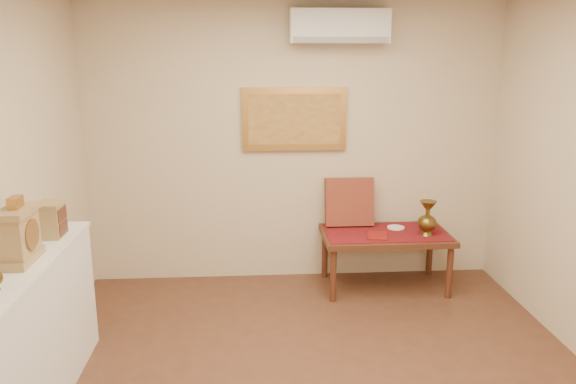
{
  "coord_description": "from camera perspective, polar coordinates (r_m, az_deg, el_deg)",
  "views": [
    {
      "loc": [
        -0.42,
        -3.13,
        2.21
      ],
      "look_at": [
        -0.13,
        1.15,
        1.15
      ],
      "focal_mm": 35.0,
      "sensor_mm": 36.0,
      "label": 1
    }
  ],
  "objects": [
    {
      "name": "plate",
      "position": [
        5.57,
        10.9,
        -3.56
      ],
      "size": [
        0.17,
        0.17,
        0.01
      ],
      "primitive_type": "cylinder",
      "color": "white",
      "rests_on": "table_cloth"
    },
    {
      "name": "mantel_clock",
      "position": [
        3.74,
        -25.62,
        -3.92
      ],
      "size": [
        0.17,
        0.36,
        0.41
      ],
      "color": "tan",
      "rests_on": "display_ledge"
    },
    {
      "name": "display_ledge",
      "position": [
        3.84,
        -25.64,
        -14.19
      ],
      "size": [
        0.37,
        2.02,
        0.98
      ],
      "color": "white",
      "rests_on": "floor"
    },
    {
      "name": "wall_back",
      "position": [
        5.47,
        0.6,
        4.85
      ],
      "size": [
        4.0,
        0.02,
        2.7
      ],
      "primitive_type": "cube",
      "color": "beige",
      "rests_on": "ground"
    },
    {
      "name": "brass_urn_tall",
      "position": [
        5.37,
        14.0,
        -2.21
      ],
      "size": [
        0.18,
        0.18,
        0.4
      ],
      "primitive_type": null,
      "color": "brown",
      "rests_on": "table_cloth"
    },
    {
      "name": "low_table",
      "position": [
        5.45,
        9.86,
        -4.76
      ],
      "size": [
        1.2,
        0.7,
        0.55
      ],
      "color": "#532919",
      "rests_on": "floor"
    },
    {
      "name": "ac_unit",
      "position": [
        5.32,
        5.23,
        16.41
      ],
      "size": [
        0.9,
        0.25,
        0.3
      ],
      "color": "silver",
      "rests_on": "wall_back"
    },
    {
      "name": "wooden_chest",
      "position": [
        4.19,
        -22.9,
        -2.58
      ],
      "size": [
        0.16,
        0.21,
        0.24
      ],
      "color": "tan",
      "rests_on": "display_ledge"
    },
    {
      "name": "cushion",
      "position": [
        5.54,
        6.25,
        -0.99
      ],
      "size": [
        0.47,
        0.2,
        0.48
      ],
      "primitive_type": "cube",
      "rotation": [
        -0.21,
        0.0,
        0.0
      ],
      "color": "maroon",
      "rests_on": "table_cloth"
    },
    {
      "name": "menu",
      "position": [
        5.3,
        9.05,
        -4.4
      ],
      "size": [
        0.23,
        0.28,
        0.01
      ],
      "primitive_type": "cube",
      "rotation": [
        0.0,
        0.0,
        -0.2
      ],
      "color": "maroon",
      "rests_on": "table_cloth"
    },
    {
      "name": "painting",
      "position": [
        5.41,
        0.63,
        7.42
      ],
      "size": [
        1.0,
        0.06,
        0.6
      ],
      "color": "#AF7B38",
      "rests_on": "wall_back"
    },
    {
      "name": "table_cloth",
      "position": [
        5.43,
        9.89,
        -4.07
      ],
      "size": [
        1.14,
        0.59,
        0.01
      ],
      "primitive_type": "cube",
      "color": "maroon",
      "rests_on": "low_table"
    }
  ]
}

